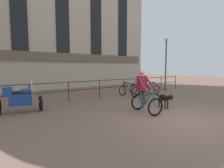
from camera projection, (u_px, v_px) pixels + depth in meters
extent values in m
plane|color=#7A5B4C|center=(180.00, 119.00, 6.02)|extent=(60.00, 60.00, 0.00)
cylinder|color=#2D2B28|center=(29.00, 95.00, 7.92)|extent=(0.05, 0.05, 1.05)
cylinder|color=#2D2B28|center=(69.00, 92.00, 9.03)|extent=(0.05, 0.05, 1.05)
cylinder|color=#2D2B28|center=(99.00, 89.00, 10.14)|extent=(0.05, 0.05, 1.05)
cylinder|color=#2D2B28|center=(124.00, 87.00, 11.24)|extent=(0.05, 0.05, 1.05)
cylinder|color=#2D2B28|center=(144.00, 85.00, 12.35)|extent=(0.05, 0.05, 1.05)
cylinder|color=#2D2B28|center=(161.00, 84.00, 13.46)|extent=(0.05, 0.05, 1.05)
cylinder|color=#2D2B28|center=(175.00, 82.00, 14.57)|extent=(0.05, 0.05, 1.05)
cylinder|color=#2D2B28|center=(99.00, 81.00, 10.09)|extent=(15.00, 0.04, 0.04)
cylinder|color=#2D2B28|center=(99.00, 88.00, 10.13)|extent=(15.00, 0.04, 0.04)
cube|color=#BCB299|center=(61.00, 23.00, 14.31)|extent=(18.00, 0.60, 10.83)
cube|color=brown|center=(64.00, 57.00, 14.29)|extent=(17.10, 0.12, 0.70)
cube|color=black|center=(18.00, 7.00, 12.13)|extent=(1.10, 0.06, 6.06)
cube|color=black|center=(62.00, 15.00, 13.99)|extent=(1.10, 0.06, 6.06)
cube|color=black|center=(96.00, 21.00, 15.86)|extent=(1.10, 0.06, 6.06)
cube|color=black|center=(123.00, 26.00, 17.72)|extent=(1.10, 0.06, 6.06)
torus|color=black|center=(155.00, 107.00, 6.37)|extent=(0.68, 0.19, 0.68)
torus|color=black|center=(138.00, 102.00, 7.36)|extent=(0.68, 0.19, 0.68)
cylinder|color=#194C2D|center=(148.00, 99.00, 6.73)|extent=(0.12, 0.49, 0.60)
cylinder|color=#194C2D|center=(143.00, 98.00, 7.03)|extent=(0.08, 0.23, 0.52)
cylinder|color=#194C2D|center=(147.00, 92.00, 6.80)|extent=(0.15, 0.66, 0.10)
cylinder|color=#194C2D|center=(141.00, 103.00, 7.16)|extent=(0.11, 0.44, 0.08)
cylinder|color=#194C2D|center=(140.00, 97.00, 7.23)|extent=(0.07, 0.26, 0.47)
cylinder|color=#194C2D|center=(154.00, 100.00, 6.44)|extent=(0.07, 0.23, 0.54)
cylinder|color=#194C2D|center=(152.00, 92.00, 6.50)|extent=(0.48, 0.12, 0.03)
cube|color=black|center=(142.00, 91.00, 7.09)|extent=(0.16, 0.26, 0.05)
cube|color=maroon|center=(142.00, 83.00, 7.06)|extent=(0.39, 0.28, 0.60)
sphere|color=tan|center=(142.00, 72.00, 7.02)|extent=(0.22, 0.22, 0.22)
cylinder|color=maroon|center=(142.00, 84.00, 6.68)|extent=(0.27, 0.71, 0.60)
cylinder|color=maroon|center=(151.00, 84.00, 6.86)|extent=(0.14, 0.72, 0.60)
cylinder|color=navy|center=(142.00, 99.00, 7.00)|extent=(0.13, 0.31, 0.69)
cylinder|color=navy|center=(144.00, 97.00, 7.06)|extent=(0.19, 0.32, 0.58)
ellipsoid|color=black|center=(163.00, 98.00, 7.65)|extent=(0.32, 0.61, 0.28)
cylinder|color=black|center=(167.00, 98.00, 7.45)|extent=(0.17, 0.17, 0.16)
sphere|color=black|center=(171.00, 97.00, 7.29)|extent=(0.22, 0.22, 0.22)
cone|color=black|center=(172.00, 98.00, 7.20)|extent=(0.14, 0.15, 0.12)
cylinder|color=black|center=(158.00, 95.00, 7.95)|extent=(0.08, 0.19, 0.10)
cylinder|color=black|center=(165.00, 104.00, 7.48)|extent=(0.06, 0.06, 0.41)
cylinder|color=black|center=(168.00, 104.00, 7.55)|extent=(0.06, 0.06, 0.41)
cylinder|color=black|center=(159.00, 103.00, 7.81)|extent=(0.06, 0.06, 0.41)
cylinder|color=black|center=(162.00, 102.00, 7.88)|extent=(0.06, 0.06, 0.41)
torus|color=black|center=(41.00, 103.00, 7.21)|extent=(0.22, 0.63, 0.62)
cube|color=navy|center=(20.00, 99.00, 6.86)|extent=(0.86, 0.52, 0.44)
ellipsoid|color=navy|center=(25.00, 92.00, 6.91)|extent=(0.53, 0.39, 0.24)
cube|color=black|center=(17.00, 93.00, 6.78)|extent=(0.60, 0.39, 0.10)
cylinder|color=#B2B2B7|center=(36.00, 99.00, 7.11)|extent=(0.41, 0.13, 0.41)
cube|color=silver|center=(32.00, 85.00, 6.99)|extent=(0.10, 0.44, 0.50)
cube|color=navy|center=(7.00, 91.00, 6.63)|extent=(0.37, 0.41, 0.28)
torus|color=black|center=(123.00, 90.00, 11.04)|extent=(0.66, 0.11, 0.66)
torus|color=black|center=(135.00, 92.00, 10.26)|extent=(0.66, 0.11, 0.66)
cylinder|color=black|center=(128.00, 87.00, 10.71)|extent=(0.07, 0.47, 0.58)
cylinder|color=black|center=(131.00, 88.00, 10.48)|extent=(0.05, 0.22, 0.51)
cylinder|color=black|center=(129.00, 83.00, 10.62)|extent=(0.08, 0.63, 0.10)
cylinder|color=black|center=(133.00, 92.00, 10.42)|extent=(0.06, 0.42, 0.07)
cylinder|color=black|center=(134.00, 88.00, 10.32)|extent=(0.04, 0.25, 0.46)
cylinder|color=black|center=(124.00, 86.00, 10.95)|extent=(0.04, 0.21, 0.52)
cylinder|color=black|center=(125.00, 83.00, 10.85)|extent=(0.48, 0.07, 0.03)
cube|color=black|center=(133.00, 84.00, 10.38)|extent=(0.14, 0.25, 0.05)
torus|color=black|center=(134.00, 89.00, 11.60)|extent=(0.66, 0.10, 0.66)
torus|color=black|center=(146.00, 91.00, 10.80)|extent=(0.66, 0.10, 0.66)
cylinder|color=navy|center=(138.00, 86.00, 11.27)|extent=(0.06, 0.47, 0.58)
cylinder|color=navy|center=(142.00, 87.00, 11.03)|extent=(0.05, 0.22, 0.51)
cylinder|color=navy|center=(140.00, 83.00, 11.17)|extent=(0.07, 0.63, 0.10)
cylinder|color=navy|center=(144.00, 91.00, 10.96)|extent=(0.05, 0.42, 0.07)
cylinder|color=navy|center=(145.00, 87.00, 10.87)|extent=(0.04, 0.25, 0.46)
cylinder|color=navy|center=(135.00, 86.00, 11.51)|extent=(0.04, 0.21, 0.52)
cylinder|color=navy|center=(136.00, 82.00, 11.41)|extent=(0.48, 0.06, 0.03)
cube|color=black|center=(143.00, 83.00, 10.93)|extent=(0.14, 0.25, 0.05)
torus|color=black|center=(143.00, 88.00, 12.12)|extent=(0.66, 0.16, 0.66)
torus|color=black|center=(156.00, 90.00, 11.39)|extent=(0.66, 0.16, 0.66)
cylinder|color=navy|center=(148.00, 85.00, 11.81)|extent=(0.10, 0.47, 0.58)
cylinder|color=navy|center=(152.00, 86.00, 11.60)|extent=(0.06, 0.22, 0.51)
cylinder|color=navy|center=(149.00, 82.00, 11.72)|extent=(0.13, 0.63, 0.10)
cylinder|color=navy|center=(154.00, 90.00, 11.54)|extent=(0.09, 0.42, 0.07)
cylinder|color=navy|center=(155.00, 86.00, 11.45)|extent=(0.06, 0.25, 0.46)
cylinder|color=navy|center=(144.00, 85.00, 12.03)|extent=(0.06, 0.21, 0.52)
cylinder|color=navy|center=(146.00, 81.00, 11.94)|extent=(0.48, 0.10, 0.03)
cube|color=black|center=(154.00, 82.00, 11.50)|extent=(0.15, 0.26, 0.05)
cylinder|color=#424247|center=(165.00, 89.00, 13.53)|extent=(0.22, 0.22, 0.20)
cylinder|color=#424247|center=(166.00, 66.00, 13.36)|extent=(0.10, 0.10, 3.77)
sphere|color=silver|center=(167.00, 39.00, 13.17)|extent=(0.28, 0.28, 0.28)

